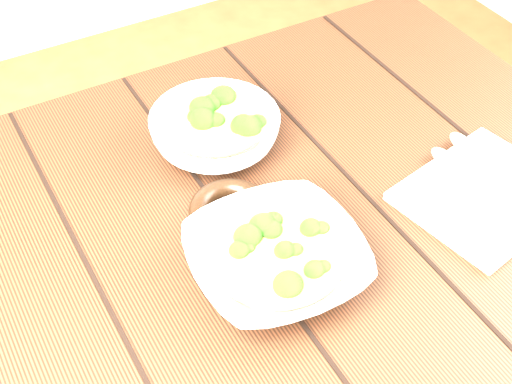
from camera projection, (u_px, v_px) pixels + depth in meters
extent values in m
cube|color=#341B0E|center=(242.00, 228.00, 1.02)|extent=(1.20, 0.80, 0.04)
cube|color=#341B0E|center=(376.00, 160.00, 1.68)|extent=(0.07, 0.07, 0.71)
imported|color=silver|center=(276.00, 260.00, 0.92)|extent=(0.24, 0.24, 0.05)
cylinder|color=olive|center=(277.00, 251.00, 0.90)|extent=(0.18, 0.18, 0.00)
ellipsoid|color=#327D1B|center=(288.00, 238.00, 0.91)|extent=(0.04, 0.03, 0.03)
ellipsoid|color=#327D1B|center=(275.00, 226.00, 0.93)|extent=(0.04, 0.03, 0.03)
ellipsoid|color=#327D1B|center=(247.00, 227.00, 0.93)|extent=(0.04, 0.03, 0.03)
ellipsoid|color=#327D1B|center=(255.00, 249.00, 0.90)|extent=(0.04, 0.03, 0.03)
ellipsoid|color=#327D1B|center=(254.00, 267.00, 0.88)|extent=(0.04, 0.03, 0.03)
ellipsoid|color=#327D1B|center=(279.00, 284.00, 0.86)|extent=(0.04, 0.03, 0.03)
ellipsoid|color=#327D1B|center=(295.00, 261.00, 0.88)|extent=(0.04, 0.03, 0.03)
ellipsoid|color=#327D1B|center=(313.00, 247.00, 0.90)|extent=(0.04, 0.03, 0.03)
imported|color=silver|center=(215.00, 133.00, 1.09)|extent=(0.25, 0.25, 0.06)
cylinder|color=olive|center=(215.00, 122.00, 1.08)|extent=(0.16, 0.16, 0.00)
ellipsoid|color=#327D1B|center=(224.00, 113.00, 1.08)|extent=(0.03, 0.03, 0.03)
ellipsoid|color=#327D1B|center=(215.00, 105.00, 1.10)|extent=(0.03, 0.03, 0.03)
ellipsoid|color=#327D1B|center=(193.00, 106.00, 1.10)|extent=(0.03, 0.03, 0.03)
ellipsoid|color=#327D1B|center=(199.00, 119.00, 1.07)|extent=(0.03, 0.03, 0.03)
ellipsoid|color=#327D1B|center=(197.00, 130.00, 1.05)|extent=(0.03, 0.03, 0.03)
ellipsoid|color=#327D1B|center=(214.00, 140.00, 1.04)|extent=(0.03, 0.03, 0.03)
ellipsoid|color=#327D1B|center=(228.00, 127.00, 1.06)|extent=(0.03, 0.03, 0.03)
ellipsoid|color=#327D1B|center=(242.00, 118.00, 1.07)|extent=(0.03, 0.03, 0.03)
torus|color=black|center=(230.00, 210.00, 1.00)|extent=(0.12, 0.12, 0.03)
cube|color=beige|center=(485.00, 195.00, 1.03)|extent=(0.26, 0.23, 0.01)
cylinder|color=#B2AE9D|center=(481.00, 195.00, 1.02)|extent=(0.02, 0.15, 0.01)
ellipsoid|color=#B2AE9D|center=(444.00, 158.00, 1.07)|extent=(0.03, 0.06, 0.01)
cylinder|color=#B2AE9D|center=(495.00, 180.00, 1.04)|extent=(0.03, 0.15, 0.01)
ellipsoid|color=#B2AE9D|center=(462.00, 143.00, 1.10)|extent=(0.04, 0.06, 0.01)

